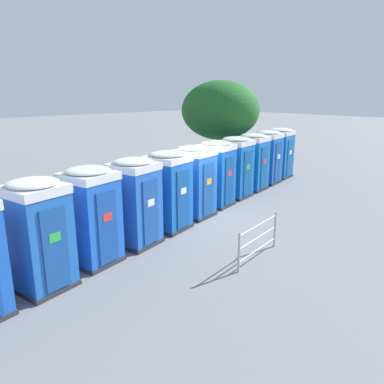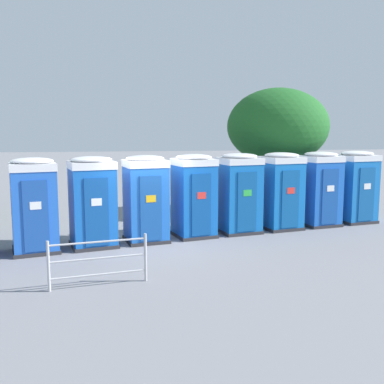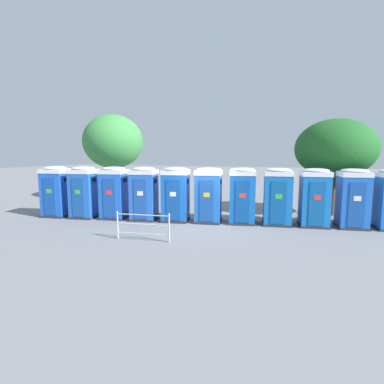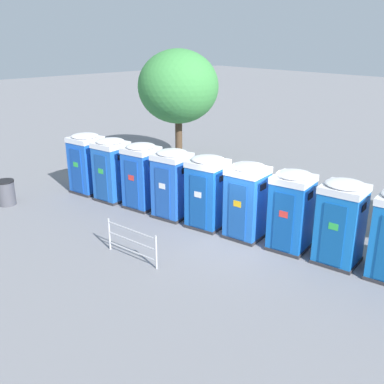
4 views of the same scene
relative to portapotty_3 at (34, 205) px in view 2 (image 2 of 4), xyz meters
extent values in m
plane|color=slate|center=(3.07, 0.44, -1.28)|extent=(120.00, 120.00, 0.00)
cube|color=#2D2D33|center=(0.00, 0.01, -1.23)|extent=(1.42, 1.43, 0.10)
cube|color=blue|center=(0.00, 0.01, -0.13)|extent=(1.35, 1.36, 2.10)
cube|color=#1A499F|center=(0.13, -0.56, -0.21)|extent=(0.61, 0.17, 1.85)
cube|color=white|center=(0.13, -0.58, 0.07)|extent=(0.27, 0.07, 0.20)
cube|color=black|center=(0.56, 0.13, 0.60)|extent=(0.10, 0.36, 0.20)
cube|color=white|center=(0.00, 0.01, 1.02)|extent=(1.39, 1.40, 0.20)
ellipsoid|color=white|center=(0.00, 0.01, 1.17)|extent=(1.33, 1.34, 0.18)
cube|color=#2D2D33|center=(1.51, 0.33, -1.23)|extent=(1.46, 1.44, 0.10)
cube|color=blue|center=(1.51, 0.33, -0.13)|extent=(1.39, 1.37, 2.10)
cube|color=#114796|center=(1.64, -0.24, -0.21)|extent=(0.63, 0.17, 1.85)
cube|color=white|center=(1.65, -0.26, 0.07)|extent=(0.27, 0.07, 0.20)
cube|color=black|center=(2.09, 0.46, 0.60)|extent=(0.10, 0.36, 0.20)
cube|color=white|center=(1.51, 0.33, 1.02)|extent=(1.43, 1.41, 0.20)
ellipsoid|color=white|center=(1.51, 0.33, 1.17)|extent=(1.36, 1.34, 0.18)
cube|color=#2D2D33|center=(3.02, 0.66, -1.23)|extent=(1.38, 1.39, 0.10)
cube|color=blue|center=(3.02, 0.66, -0.13)|extent=(1.32, 1.33, 2.10)
cube|color=#184DA0|center=(3.12, 0.09, -0.21)|extent=(0.62, 0.14, 1.85)
cube|color=yellow|center=(3.13, 0.07, 0.07)|extent=(0.28, 0.06, 0.20)
cube|color=black|center=(3.59, 0.77, 0.60)|extent=(0.09, 0.36, 0.20)
cube|color=white|center=(3.02, 0.66, 1.02)|extent=(1.36, 1.37, 0.20)
ellipsoid|color=white|center=(3.02, 0.66, 1.17)|extent=(1.29, 1.30, 0.18)
cube|color=#2D2D33|center=(4.52, 1.03, -1.23)|extent=(1.39, 1.42, 0.10)
cube|color=blue|center=(4.52, 1.03, -0.13)|extent=(1.33, 1.35, 2.10)
cube|color=#0F4794|center=(4.65, 0.46, -0.21)|extent=(0.60, 0.16, 1.85)
cube|color=red|center=(4.65, 0.44, 0.07)|extent=(0.28, 0.07, 0.20)
cube|color=black|center=(5.07, 1.15, 0.60)|extent=(0.10, 0.36, 0.20)
cube|color=white|center=(4.52, 1.03, 1.02)|extent=(1.37, 1.39, 0.20)
ellipsoid|color=white|center=(4.52, 1.03, 1.17)|extent=(1.30, 1.32, 0.18)
cube|color=#2D2D33|center=(6.04, 1.34, -1.23)|extent=(1.42, 1.40, 0.10)
cube|color=blue|center=(6.04, 1.34, -0.13)|extent=(1.36, 1.33, 2.10)
cube|color=#0F4D94|center=(6.14, 0.76, -0.21)|extent=(0.64, 0.14, 1.85)
cube|color=green|center=(6.14, 0.74, 0.07)|extent=(0.28, 0.06, 0.20)
cube|color=black|center=(6.63, 1.44, 0.60)|extent=(0.09, 0.36, 0.20)
cube|color=white|center=(6.04, 1.34, 1.02)|extent=(1.40, 1.37, 0.20)
ellipsoid|color=white|center=(6.04, 1.34, 1.17)|extent=(1.33, 1.30, 0.18)
cube|color=#2D2D33|center=(7.56, 1.61, -1.23)|extent=(1.41, 1.40, 0.10)
cube|color=blue|center=(7.56, 1.61, -0.13)|extent=(1.34, 1.33, 2.10)
cube|color=#0E4F95|center=(7.66, 1.04, -0.21)|extent=(0.63, 0.15, 1.85)
cube|color=red|center=(7.67, 1.02, 0.07)|extent=(0.28, 0.06, 0.20)
cube|color=black|center=(8.13, 1.72, 0.60)|extent=(0.09, 0.36, 0.20)
cube|color=white|center=(7.56, 1.61, 1.02)|extent=(1.38, 1.37, 0.20)
ellipsoid|color=white|center=(7.56, 1.61, 1.17)|extent=(1.31, 1.30, 0.18)
cube|color=#2D2D33|center=(9.07, 1.91, -1.23)|extent=(1.37, 1.38, 0.10)
cube|color=blue|center=(9.07, 1.91, -0.13)|extent=(1.31, 1.32, 2.10)
cube|color=#16479A|center=(9.17, 1.33, -0.21)|extent=(0.62, 0.14, 1.85)
cube|color=white|center=(9.18, 1.32, 0.07)|extent=(0.28, 0.06, 0.20)
cube|color=black|center=(9.64, 2.01, 0.60)|extent=(0.09, 0.36, 0.20)
cube|color=white|center=(9.07, 1.91, 1.02)|extent=(1.35, 1.36, 0.20)
ellipsoid|color=white|center=(9.07, 1.91, 1.17)|extent=(1.28, 1.29, 0.18)
cube|color=#2D2D33|center=(10.59, 2.22, -1.23)|extent=(1.41, 1.39, 0.10)
cube|color=blue|center=(10.59, 2.22, -0.13)|extent=(1.35, 1.33, 2.10)
cube|color=#125197|center=(10.69, 1.65, -0.21)|extent=(0.64, 0.14, 1.85)
cube|color=white|center=(10.69, 1.63, 0.07)|extent=(0.28, 0.06, 0.20)
cube|color=black|center=(11.17, 2.33, 0.60)|extent=(0.09, 0.36, 0.20)
cube|color=white|center=(10.59, 2.22, 1.02)|extent=(1.39, 1.37, 0.20)
ellipsoid|color=white|center=(10.59, 2.22, 1.17)|extent=(1.32, 1.30, 0.18)
cylinder|color=#4C3826|center=(8.47, 4.46, 0.02)|extent=(0.24, 0.24, 2.60)
ellipsoid|color=#1E5B23|center=(8.47, 4.46, 2.13)|extent=(3.93, 3.93, 2.95)
cylinder|color=#B7B7BC|center=(0.77, -3.23, -0.76)|extent=(0.06, 0.06, 1.05)
cylinder|color=#B7B7BC|center=(2.74, -2.92, -0.76)|extent=(0.06, 0.06, 1.05)
cylinder|color=#B7B7BC|center=(1.75, -3.08, -0.33)|extent=(1.98, 0.35, 0.04)
cylinder|color=#B7B7BC|center=(1.75, -3.08, -0.68)|extent=(1.98, 0.35, 0.04)
cylinder|color=#B7B7BC|center=(1.75, -3.08, -1.03)|extent=(1.98, 0.35, 0.04)
camera|label=1|loc=(-5.88, -8.57, 3.04)|focal=35.00mm
camera|label=2|loc=(2.09, -12.36, 1.95)|focal=42.00mm
camera|label=3|loc=(7.34, -12.32, 1.87)|focal=28.00mm
camera|label=4|loc=(11.97, -9.97, 5.19)|focal=42.00mm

